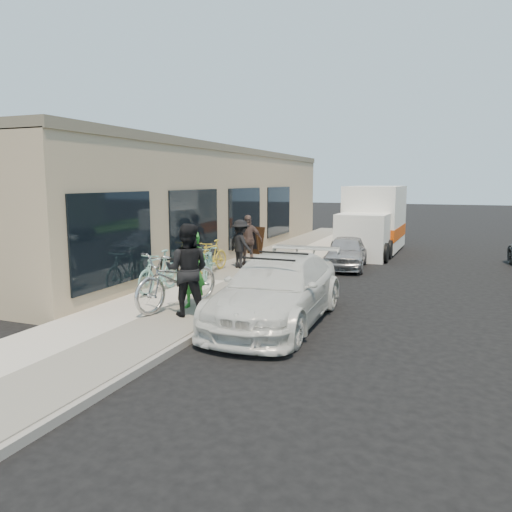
% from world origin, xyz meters
% --- Properties ---
extents(ground, '(120.00, 120.00, 0.00)m').
position_xyz_m(ground, '(0.00, 0.00, 0.00)').
color(ground, black).
rests_on(ground, ground).
extents(sidewalk, '(3.00, 34.00, 0.15)m').
position_xyz_m(sidewalk, '(-2.00, 3.00, 0.07)').
color(sidewalk, '#BBB4A8').
rests_on(sidewalk, ground).
extents(curb, '(0.12, 34.00, 0.13)m').
position_xyz_m(curb, '(-0.45, 3.00, 0.07)').
color(curb, gray).
rests_on(curb, ground).
extents(storefront, '(3.60, 20.00, 4.22)m').
position_xyz_m(storefront, '(-5.24, 7.99, 2.12)').
color(storefront, tan).
rests_on(storefront, ground).
extents(bike_rack, '(0.26, 0.53, 0.80)m').
position_xyz_m(bike_rack, '(-2.94, 1.56, 0.63)').
color(bike_rack, black).
rests_on(bike_rack, sidewalk).
extents(sandwich_board, '(0.75, 0.76, 1.02)m').
position_xyz_m(sandwich_board, '(-3.25, 8.31, 0.67)').
color(sandwich_board, black).
rests_on(sandwich_board, sidewalk).
extents(sedan_white, '(2.02, 4.85, 1.44)m').
position_xyz_m(sedan_white, '(0.60, 0.00, 0.70)').
color(sedan_white, silver).
rests_on(sedan_white, ground).
extents(sedan_silver, '(1.64, 3.37, 1.11)m').
position_xyz_m(sedan_silver, '(0.60, 7.23, 0.55)').
color(sedan_silver, '#9B9BA0').
rests_on(sedan_silver, ground).
extents(moving_truck, '(2.21, 5.65, 2.75)m').
position_xyz_m(moving_truck, '(0.84, 11.53, 1.22)').
color(moving_truck, white).
rests_on(moving_truck, ground).
extents(tandem_bike, '(1.46, 2.58, 1.28)m').
position_xyz_m(tandem_bike, '(-1.66, -0.17, 0.79)').
color(tandem_bike, '#BABABC').
rests_on(tandem_bike, sidewalk).
extents(woman_rider, '(0.64, 0.43, 1.73)m').
position_xyz_m(woman_rider, '(-1.33, -0.08, 1.01)').
color(woman_rider, '#2D892E').
rests_on(woman_rider, sidewalk).
extents(man_standing, '(1.10, 0.95, 1.94)m').
position_xyz_m(man_standing, '(-1.16, -0.64, 1.12)').
color(man_standing, black).
rests_on(man_standing, sidewalk).
extents(cruiser_bike_a, '(0.56, 1.78, 1.06)m').
position_xyz_m(cruiser_bike_a, '(-2.95, 1.06, 0.68)').
color(cruiser_bike_a, '#7BB8AD').
rests_on(cruiser_bike_a, sidewalk).
extents(cruiser_bike_b, '(1.21, 1.93, 0.96)m').
position_xyz_m(cruiser_bike_b, '(-2.69, 3.32, 0.63)').
color(cruiser_bike_b, '#7BB8AD').
rests_on(cruiser_bike_b, sidewalk).
extents(cruiser_bike_c, '(0.68, 1.68, 0.98)m').
position_xyz_m(cruiser_bike_c, '(-3.00, 4.18, 0.64)').
color(cruiser_bike_c, gold).
rests_on(cruiser_bike_c, sidewalk).
extents(bystander_a, '(1.18, 1.01, 1.58)m').
position_xyz_m(bystander_a, '(-2.42, 5.11, 0.94)').
color(bystander_a, black).
rests_on(bystander_a, sidewalk).
extents(bystander_b, '(1.07, 0.71, 1.69)m').
position_xyz_m(bystander_b, '(-2.47, 5.79, 0.99)').
color(bystander_b, brown).
rests_on(bystander_b, sidewalk).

